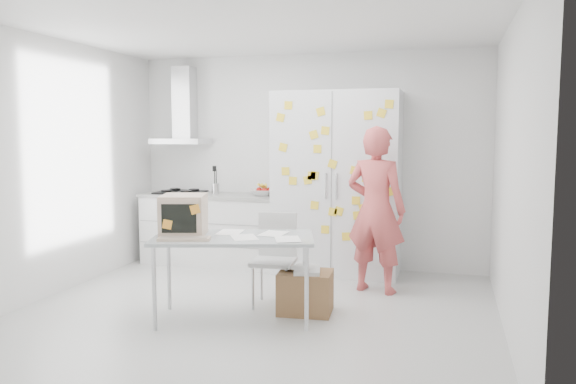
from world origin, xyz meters
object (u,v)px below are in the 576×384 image
(person, at_px, (376,210))
(cardboard_box, at_px, (305,291))
(desk, at_px, (202,225))
(chair, at_px, (275,253))

(person, relative_size, cardboard_box, 3.36)
(desk, xyz_separation_m, cardboard_box, (0.87, 0.42, -0.66))
(person, height_order, cardboard_box, person)
(cardboard_box, bearing_deg, chair, 151.25)
(desk, xyz_separation_m, chair, (0.51, 0.62, -0.35))
(chair, xyz_separation_m, cardboard_box, (0.37, -0.20, -0.31))
(chair, bearing_deg, cardboard_box, -32.89)
(person, bearing_deg, desk, 56.64)
(person, distance_m, cardboard_box, 1.26)
(person, relative_size, chair, 1.96)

